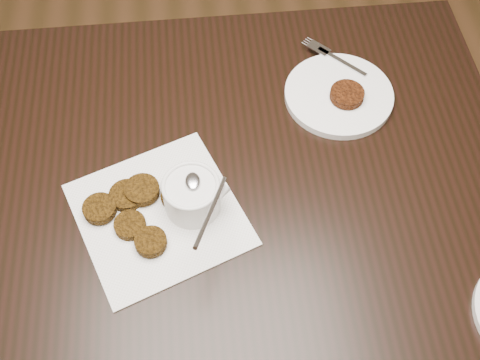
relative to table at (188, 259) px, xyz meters
name	(u,v)px	position (x,y,z in m)	size (l,w,h in m)	color
table	(188,259)	(0.00, 0.00, 0.00)	(1.33, 0.85, 0.75)	black
napkin	(159,214)	(-0.03, -0.09, 0.38)	(0.28, 0.28, 0.00)	white
sauce_ramekin	(190,185)	(0.03, -0.08, 0.45)	(0.14, 0.14, 0.14)	silver
patty_cluster	(137,208)	(-0.07, -0.08, 0.39)	(0.22, 0.22, 0.02)	#58350B
plate_with_patty	(339,92)	(0.35, 0.15, 0.39)	(0.22, 0.22, 0.03)	white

